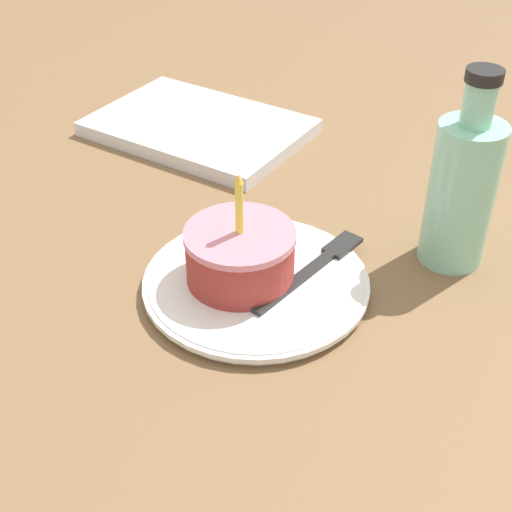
{
  "coord_description": "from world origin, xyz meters",
  "views": [
    {
      "loc": [
        -0.28,
        0.46,
        0.46
      ],
      "look_at": [
        0.02,
        -0.02,
        0.04
      ],
      "focal_mm": 50.0,
      "sensor_mm": 36.0,
      "label": 1
    }
  ],
  "objects_px": {
    "plate": "(256,283)",
    "bottle": "(462,189)",
    "cake_slice": "(240,255)",
    "fork": "(316,266)",
    "marble_board": "(199,128)"
  },
  "relations": [
    {
      "from": "plate",
      "to": "bottle",
      "type": "distance_m",
      "value": 0.23
    },
    {
      "from": "plate",
      "to": "bottle",
      "type": "height_order",
      "value": "bottle"
    },
    {
      "from": "cake_slice",
      "to": "marble_board",
      "type": "bearing_deg",
      "value": -46.9
    },
    {
      "from": "marble_board",
      "to": "fork",
      "type": "bearing_deg",
      "value": 145.77
    },
    {
      "from": "fork",
      "to": "marble_board",
      "type": "distance_m",
      "value": 0.36
    },
    {
      "from": "plate",
      "to": "fork",
      "type": "xyz_separation_m",
      "value": [
        -0.04,
        -0.05,
        0.01
      ]
    },
    {
      "from": "plate",
      "to": "cake_slice",
      "type": "xyz_separation_m",
      "value": [
        0.01,
        0.01,
        0.03
      ]
    },
    {
      "from": "plate",
      "to": "fork",
      "type": "relative_size",
      "value": 1.37
    },
    {
      "from": "bottle",
      "to": "plate",
      "type": "bearing_deg",
      "value": 47.47
    },
    {
      "from": "marble_board",
      "to": "bottle",
      "type": "bearing_deg",
      "value": 167.19
    },
    {
      "from": "plate",
      "to": "marble_board",
      "type": "relative_size",
      "value": 0.8
    },
    {
      "from": "fork",
      "to": "marble_board",
      "type": "xyz_separation_m",
      "value": [
        0.3,
        -0.2,
        -0.01
      ]
    },
    {
      "from": "fork",
      "to": "bottle",
      "type": "distance_m",
      "value": 0.17
    },
    {
      "from": "plate",
      "to": "cake_slice",
      "type": "height_order",
      "value": "cake_slice"
    },
    {
      "from": "cake_slice",
      "to": "fork",
      "type": "relative_size",
      "value": 0.71
    }
  ]
}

